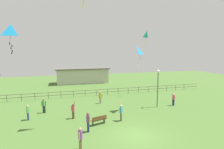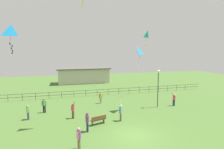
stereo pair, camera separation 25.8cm
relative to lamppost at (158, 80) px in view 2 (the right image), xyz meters
The scene contains 16 objects.
ground_plane 9.05m from the lamppost, 131.17° to the right, with size 80.00×80.00×0.00m, color #476B2D.
lamppost is the anchor object (origin of this frame).
park_bench 9.07m from the lamppost, 157.53° to the right, with size 1.55×0.83×0.85m.
person_0 3.29m from the lamppost, ahead, with size 0.47×0.31×1.82m.
person_1 6.84m from the lamppost, 152.23° to the right, with size 0.32×0.49×1.89m.
person_2 7.60m from the lamppost, 151.79° to the left, with size 0.46×0.28×1.53m.
person_3 10.47m from the lamppost, behind, with size 0.38×0.43×1.84m.
person_4 14.67m from the lamppost, behind, with size 0.28×0.45×1.50m.
person_5 12.64m from the lamppost, 144.29° to the right, with size 0.30×0.44×1.62m.
person_6 10.47m from the lamppost, 153.57° to the right, with size 0.31×0.51×1.68m.
person_7 13.41m from the lamppost, behind, with size 0.49×0.30×1.63m.
kite_1 4.47m from the lamppost, behind, with size 1.20×1.19×2.50m.
kite_2 16.42m from the lamppost, behind, with size 1.13×1.11×2.72m.
kite_4 8.22m from the lamppost, 77.51° to the left, with size 0.99×0.74×2.28m.
waterfront_railing 10.04m from the lamppost, 127.71° to the left, with size 36.02×0.06×0.95m.
pavilion_building 20.82m from the lamppost, 108.74° to the left, with size 11.17×4.20×3.23m.
Camera 2 is at (-5.45, -12.87, 6.77)m, focal length 29.11 mm.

